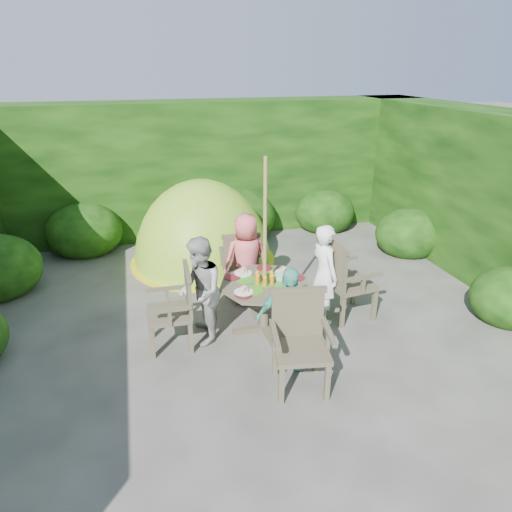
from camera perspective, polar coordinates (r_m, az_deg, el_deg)
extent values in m
plane|color=#43413C|center=(5.87, -0.46, -9.34)|extent=(60.00, 60.00, 0.00)
cube|color=black|center=(9.09, -7.05, 10.84)|extent=(9.00, 1.00, 2.50)
cylinder|color=#413A2A|center=(5.75, 1.05, -6.45)|extent=(0.11, 0.11, 0.62)
cube|color=#413A2A|center=(5.90, 1.03, -8.85)|extent=(0.83, 0.12, 0.06)
cube|color=#413A2A|center=(5.90, 1.03, -8.85)|extent=(0.12, 0.83, 0.06)
cylinder|color=#413A2A|center=(5.60, 1.07, -3.50)|extent=(1.18, 1.18, 0.04)
cylinder|color=green|center=(5.39, -0.41, -4.35)|extent=(0.26, 0.26, 0.00)
cylinder|color=green|center=(5.51, 3.62, -3.76)|extent=(0.26, 0.26, 0.00)
cylinder|color=green|center=(5.68, -1.39, -2.88)|extent=(0.26, 0.26, 0.00)
cylinder|color=green|center=(5.79, 2.46, -2.36)|extent=(0.26, 0.26, 0.00)
cylinder|color=green|center=(5.59, 1.08, -3.32)|extent=(0.26, 0.26, 0.00)
cylinder|color=white|center=(5.84, 3.47, -2.07)|extent=(0.23, 0.23, 0.01)
cylinder|color=white|center=(5.81, -1.63, -2.17)|extent=(0.23, 0.23, 0.01)
cylinder|color=white|center=(5.35, -1.54, -4.53)|extent=(0.23, 0.23, 0.01)
cylinder|color=white|center=(5.38, 4.01, -4.42)|extent=(0.23, 0.23, 0.01)
cylinder|color=#B40C19|center=(5.72, 5.10, -2.69)|extent=(0.20, 0.20, 0.01)
cylinder|color=#B40C19|center=(5.97, 1.05, -1.46)|extent=(0.20, 0.20, 0.01)
cylinder|color=#B40C19|center=(5.71, -2.97, -2.66)|extent=(0.20, 0.20, 0.01)
cylinder|color=#B40C19|center=(5.29, -1.60, -4.89)|extent=(0.20, 0.20, 0.01)
cylinder|color=#B40C19|center=(5.29, 3.80, -4.91)|extent=(0.20, 0.20, 0.01)
cylinder|color=green|center=(5.68, 2.87, -2.58)|extent=(0.17, 0.17, 0.06)
cylinder|color=olive|center=(5.41, 1.11, 0.84)|extent=(0.05, 0.05, 2.20)
cube|color=#413A2A|center=(6.12, 11.63, -3.38)|extent=(0.61, 0.63, 0.05)
cube|color=#413A2A|center=(6.18, 14.56, -5.90)|extent=(0.06, 0.06, 0.46)
cube|color=#413A2A|center=(6.52, 12.10, -4.04)|extent=(0.06, 0.06, 0.46)
cube|color=#413A2A|center=(5.93, 10.74, -6.84)|extent=(0.06, 0.06, 0.46)
cube|color=#413A2A|center=(6.29, 8.41, -4.84)|extent=(0.06, 0.06, 0.46)
cube|color=#413A2A|center=(5.86, 9.70, -1.23)|extent=(0.11, 0.57, 0.55)
cube|color=#413A2A|center=(5.81, 13.32, -2.58)|extent=(0.55, 0.12, 0.04)
cube|color=#413A2A|center=(6.24, 10.38, -0.50)|extent=(0.55, 0.12, 0.04)
cube|color=#413A2A|center=(5.48, -10.81, -7.09)|extent=(0.52, 0.54, 0.05)
cube|color=#413A2A|center=(5.79, -12.96, -8.09)|extent=(0.05, 0.05, 0.42)
cube|color=#413A2A|center=(5.41, -12.86, -10.46)|extent=(0.05, 0.05, 0.42)
cube|color=#413A2A|center=(5.79, -8.59, -7.69)|extent=(0.05, 0.05, 0.42)
cube|color=#413A2A|center=(5.42, -8.16, -10.02)|extent=(0.05, 0.05, 0.42)
cube|color=#413A2A|center=(5.36, -8.47, -4.35)|extent=(0.06, 0.52, 0.50)
cube|color=#413A2A|center=(5.62, -11.11, -4.02)|extent=(0.50, 0.07, 0.04)
cube|color=#413A2A|center=(5.16, -10.81, -6.59)|extent=(0.50, 0.07, 0.04)
cube|color=#413A2A|center=(6.72, -2.12, -0.92)|extent=(0.54, 0.52, 0.05)
cube|color=#413A2A|center=(7.03, -0.63, -1.69)|extent=(0.05, 0.05, 0.41)
cube|color=#413A2A|center=(6.97, -4.09, -1.95)|extent=(0.05, 0.05, 0.41)
cube|color=#413A2A|center=(6.65, 0.01, -3.20)|extent=(0.05, 0.05, 0.41)
cube|color=#413A2A|center=(6.59, -3.65, -3.50)|extent=(0.05, 0.05, 0.41)
cube|color=#413A2A|center=(6.40, -1.84, 0.39)|extent=(0.51, 0.08, 0.49)
cube|color=#413A2A|center=(6.68, 0.00, 0.76)|extent=(0.09, 0.49, 0.04)
cube|color=#413A2A|center=(6.61, -4.31, 0.46)|extent=(0.09, 0.49, 0.04)
cube|color=#413A2A|center=(4.75, 5.65, -11.67)|extent=(0.63, 0.61, 0.05)
cube|color=#413A2A|center=(4.67, 3.20, -15.79)|extent=(0.06, 0.06, 0.44)
cube|color=#413A2A|center=(4.75, 8.91, -15.30)|extent=(0.06, 0.06, 0.44)
cube|color=#413A2A|center=(5.03, 2.41, -12.52)|extent=(0.06, 0.06, 0.44)
cube|color=#413A2A|center=(5.11, 7.66, -12.13)|extent=(0.06, 0.06, 0.44)
cube|color=#413A2A|center=(4.80, 5.23, -7.20)|extent=(0.54, 0.13, 0.52)
cube|color=#413A2A|center=(4.59, 2.37, -9.75)|extent=(0.14, 0.52, 0.04)
cube|color=#413A2A|center=(4.69, 9.07, -9.29)|extent=(0.14, 0.52, 0.04)
imported|color=white|center=(5.87, 8.51, -2.26)|extent=(0.39, 0.52, 1.32)
imported|color=#A2A19D|center=(5.42, -7.00, -4.42)|extent=(0.55, 0.68, 1.32)
imported|color=#E75F62|center=(6.29, -1.23, -0.37)|extent=(0.64, 0.43, 1.29)
imported|color=#51BDA3|center=(4.96, 4.02, -7.85)|extent=(0.74, 0.39, 1.21)
ellipsoid|color=#91B823|center=(7.92, -6.59, -0.51)|extent=(2.88, 2.88, 2.80)
ellipsoid|color=black|center=(7.21, -7.50, -3.01)|extent=(0.88, 0.63, 0.96)
cylinder|color=yellow|center=(7.91, -6.59, -0.40)|extent=(2.45, 2.45, 0.03)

